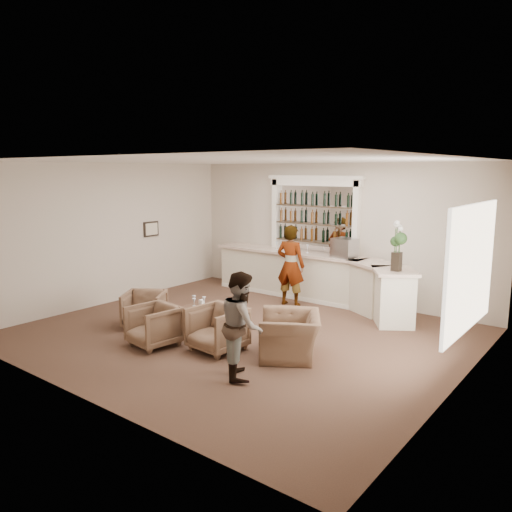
{
  "coord_description": "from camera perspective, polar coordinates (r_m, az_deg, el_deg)",
  "views": [
    {
      "loc": [
        5.87,
        -7.16,
        3.12
      ],
      "look_at": [
        -0.36,
        0.9,
        1.37
      ],
      "focal_mm": 35.0,
      "sensor_mm": 36.0,
      "label": 1
    }
  ],
  "objects": [
    {
      "name": "flower_vase",
      "position": [
        10.27,
        15.86,
        1.45
      ],
      "size": [
        0.26,
        0.26,
        1.0
      ],
      "color": "black",
      "rests_on": "bar_counter"
    },
    {
      "name": "wine_glass_bar_right",
      "position": [
        12.18,
        5.9,
        0.84
      ],
      "size": [
        0.07,
        0.07,
        0.21
      ],
      "primitive_type": null,
      "color": "white",
      "rests_on": "bar_counter"
    },
    {
      "name": "wine_glass_bar_left",
      "position": [
        12.67,
        2.38,
        1.23
      ],
      "size": [
        0.07,
        0.07,
        0.21
      ],
      "primitive_type": null,
      "color": "white",
      "rests_on": "bar_counter"
    },
    {
      "name": "back_bar_alcove",
      "position": [
        12.39,
        6.6,
        4.64
      ],
      "size": [
        2.64,
        0.25,
        3.0
      ],
      "color": "white",
      "rests_on": "ground"
    },
    {
      "name": "guest",
      "position": [
        7.62,
        -1.64,
        -7.84
      ],
      "size": [
        0.99,
        1.0,
        1.63
      ],
      "primitive_type": "imported",
      "rotation": [
        0.0,
        0.0,
        2.31
      ],
      "color": "gray",
      "rests_on": "ground"
    },
    {
      "name": "armchair_right",
      "position": [
        8.83,
        -4.46,
        -8.28
      ],
      "size": [
        0.91,
        0.93,
        0.79
      ],
      "primitive_type": "imported",
      "rotation": [
        0.0,
        0.0,
        -0.08
      ],
      "color": "brown",
      "rests_on": "ground"
    },
    {
      "name": "armchair_left",
      "position": [
        10.35,
        -12.62,
        -5.94
      ],
      "size": [
        1.08,
        1.09,
        0.73
      ],
      "primitive_type": "imported",
      "rotation": [
        0.0,
        0.0,
        0.57
      ],
      "color": "brown",
      "rests_on": "ground"
    },
    {
      "name": "ground",
      "position": [
        9.77,
        -1.6,
        -8.88
      ],
      "size": [
        8.0,
        8.0,
        0.0
      ],
      "primitive_type": "plane",
      "color": "brown",
      "rests_on": "ground"
    },
    {
      "name": "wine_glass_tbl_a",
      "position": [
        9.86,
        -7.09,
        -5.1
      ],
      "size": [
        0.07,
        0.07,
        0.21
      ],
      "primitive_type": null,
      "color": "white",
      "rests_on": "cocktail_table"
    },
    {
      "name": "espresso_machine",
      "position": [
        11.61,
        10.09,
        0.91
      ],
      "size": [
        0.57,
        0.5,
        0.45
      ],
      "primitive_type": "cube",
      "rotation": [
        0.0,
        0.0,
        -0.14
      ],
      "color": "#B2B2B7",
      "rests_on": "bar_counter"
    },
    {
      "name": "armchair_far",
      "position": [
        8.57,
        3.92,
        -9.02
      ],
      "size": [
        1.44,
        1.49,
        0.74
      ],
      "primitive_type": "imported",
      "rotation": [
        0.0,
        0.0,
        -1.0
      ],
      "color": "brown",
      "rests_on": "ground"
    },
    {
      "name": "wine_glass_tbl_c",
      "position": [
        9.65,
        -7.09,
        -5.45
      ],
      "size": [
        0.07,
        0.07,
        0.21
      ],
      "primitive_type": null,
      "color": "white",
      "rests_on": "cocktail_table"
    },
    {
      "name": "room_shell",
      "position": [
        9.76,
        1.73,
        5.15
      ],
      "size": [
        8.04,
        7.02,
        3.32
      ],
      "color": "beige",
      "rests_on": "ground"
    },
    {
      "name": "armchair_center",
      "position": [
        9.23,
        -11.62,
        -7.81
      ],
      "size": [
        0.9,
        0.92,
        0.74
      ],
      "primitive_type": "imported",
      "rotation": [
        0.0,
        0.0,
        -0.15
      ],
      "color": "brown",
      "rests_on": "ground"
    },
    {
      "name": "napkin_holder",
      "position": [
        9.88,
        -6.22,
        -5.33
      ],
      "size": [
        0.08,
        0.08,
        0.12
      ],
      "primitive_type": "cube",
      "color": "white",
      "rests_on": "cocktail_table"
    },
    {
      "name": "wine_glass_tbl_b",
      "position": [
        9.75,
        -5.96,
        -5.26
      ],
      "size": [
        0.07,
        0.07,
        0.21
      ],
      "primitive_type": null,
      "color": "white",
      "rests_on": "cocktail_table"
    },
    {
      "name": "sommelier",
      "position": [
        11.6,
        3.98,
        -1.08
      ],
      "size": [
        0.74,
        0.54,
        1.89
      ],
      "primitive_type": "imported",
      "rotation": [
        0.0,
        0.0,
        3.27
      ],
      "color": "gray",
      "rests_on": "ground"
    },
    {
      "name": "bar_counter",
      "position": [
        12.09,
        6.81,
        -2.49
      ],
      "size": [
        5.72,
        1.8,
        1.14
      ],
      "color": "#EEE8CF",
      "rests_on": "ground"
    },
    {
      "name": "cocktail_table",
      "position": [
        9.86,
        -6.67,
        -7.25
      ],
      "size": [
        0.66,
        0.66,
        0.5
      ],
      "primitive_type": "cylinder",
      "color": "#4A3120",
      "rests_on": "ground"
    }
  ]
}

